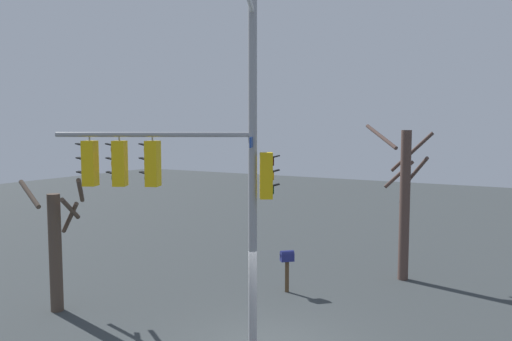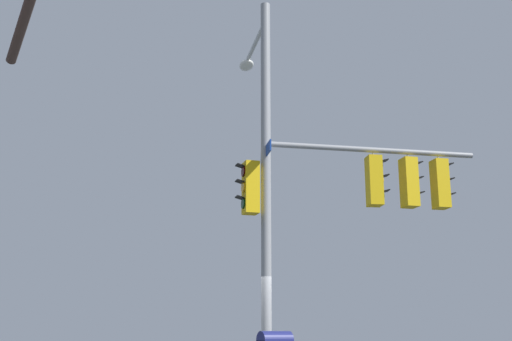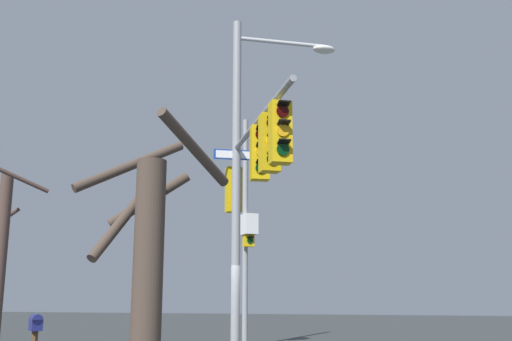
{
  "view_description": "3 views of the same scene",
  "coord_description": "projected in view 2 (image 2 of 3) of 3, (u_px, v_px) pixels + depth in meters",
  "views": [
    {
      "loc": [
        -5.42,
        10.15,
        5.46
      ],
      "look_at": [
        0.16,
        0.41,
        4.49
      ],
      "focal_mm": 34.47,
      "sensor_mm": 36.0,
      "label": 1
    },
    {
      "loc": [
        3.65,
        -12.89,
        1.37
      ],
      "look_at": [
        0.37,
        -0.48,
        4.59
      ],
      "focal_mm": 45.92,
      "sensor_mm": 36.0,
      "label": 2
    },
    {
      "loc": [
        13.61,
        3.65,
        1.87
      ],
      "look_at": [
        0.46,
        0.57,
        4.72
      ],
      "focal_mm": 40.89,
      "sensor_mm": 36.0,
      "label": 3
    }
  ],
  "objects": [
    {
      "name": "main_signal_pole_assembly",
      "position": [
        323.0,
        174.0,
        14.15
      ],
      "size": [
        5.63,
        2.92,
        8.57
      ],
      "rotation": [
        0.0,
        0.0,
        0.46
      ],
      "color": "gray",
      "rests_on": "ground"
    }
  ]
}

